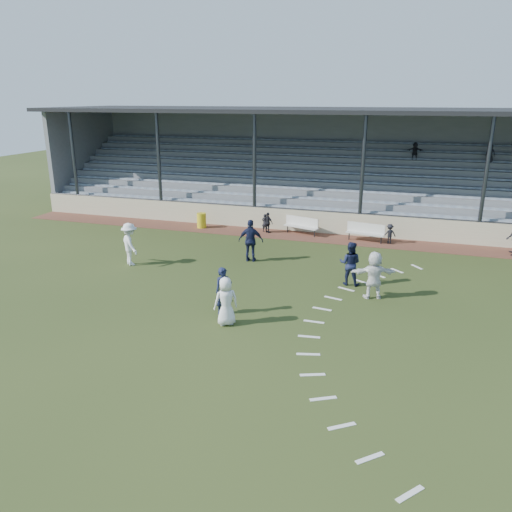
{
  "coord_description": "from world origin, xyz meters",
  "views": [
    {
      "loc": [
        5.64,
        -15.24,
        7.25
      ],
      "look_at": [
        0.0,
        2.5,
        1.3
      ],
      "focal_mm": 35.0,
      "sensor_mm": 36.0,
      "label": 1
    }
  ],
  "objects_px": {
    "bench_left": "(301,224)",
    "trash_bin": "(202,220)",
    "football": "(225,299)",
    "player_navy_lead": "(224,291)",
    "bench_right": "(366,231)",
    "player_white_lead": "(226,301)"
  },
  "relations": [
    {
      "from": "bench_left",
      "to": "player_white_lead",
      "type": "distance_m",
      "value": 11.95
    },
    {
      "from": "bench_right",
      "to": "player_navy_lead",
      "type": "bearing_deg",
      "value": -99.27
    },
    {
      "from": "football",
      "to": "player_navy_lead",
      "type": "bearing_deg",
      "value": -71.01
    },
    {
      "from": "player_white_lead",
      "to": "trash_bin",
      "type": "bearing_deg",
      "value": -98.81
    },
    {
      "from": "bench_left",
      "to": "trash_bin",
      "type": "xyz_separation_m",
      "value": [
        -5.82,
        -0.35,
        -0.14
      ]
    },
    {
      "from": "bench_left",
      "to": "football",
      "type": "relative_size",
      "value": 10.12
    },
    {
      "from": "trash_bin",
      "to": "player_navy_lead",
      "type": "height_order",
      "value": "player_navy_lead"
    },
    {
      "from": "bench_left",
      "to": "football",
      "type": "xyz_separation_m",
      "value": [
        -0.6,
        -10.15,
        -0.48
      ]
    },
    {
      "from": "bench_left",
      "to": "bench_right",
      "type": "distance_m",
      "value": 3.53
    },
    {
      "from": "player_navy_lead",
      "to": "bench_right",
      "type": "bearing_deg",
      "value": 27.72
    },
    {
      "from": "trash_bin",
      "to": "bench_left",
      "type": "bearing_deg",
      "value": 3.47
    },
    {
      "from": "bench_left",
      "to": "player_navy_lead",
      "type": "relative_size",
      "value": 1.2
    },
    {
      "from": "football",
      "to": "player_white_lead",
      "type": "xyz_separation_m",
      "value": [
        0.73,
        -1.8,
        0.72
      ]
    },
    {
      "from": "bench_left",
      "to": "football",
      "type": "height_order",
      "value": "bench_left"
    },
    {
      "from": "player_navy_lead",
      "to": "player_white_lead",
      "type": "bearing_deg",
      "value": -107.06
    },
    {
      "from": "player_white_lead",
      "to": "player_navy_lead",
      "type": "bearing_deg",
      "value": -99.93
    },
    {
      "from": "trash_bin",
      "to": "football",
      "type": "bearing_deg",
      "value": -61.97
    },
    {
      "from": "football",
      "to": "player_navy_lead",
      "type": "distance_m",
      "value": 1.31
    },
    {
      "from": "football",
      "to": "player_white_lead",
      "type": "distance_m",
      "value": 2.08
    },
    {
      "from": "bench_left",
      "to": "player_white_lead",
      "type": "xyz_separation_m",
      "value": [
        0.13,
        -11.95,
        0.24
      ]
    },
    {
      "from": "bench_left",
      "to": "bench_right",
      "type": "height_order",
      "value": "same"
    },
    {
      "from": "bench_right",
      "to": "trash_bin",
      "type": "relative_size",
      "value": 2.4
    }
  ]
}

